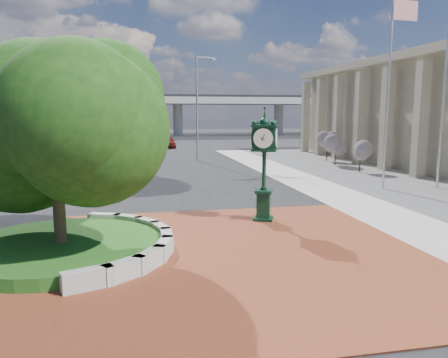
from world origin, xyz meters
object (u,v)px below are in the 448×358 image
flagpole_a (388,92)px  street_lamp_near (199,100)px  flagpole_b (445,83)px  street_lamp_far (131,108)px  post_clock (264,160)px  parked_car (168,142)px

flagpole_a → street_lamp_near: flagpole_a is taller
flagpole_b → street_lamp_near: 20.77m
flagpole_a → street_lamp_far: bearing=111.4°
flagpole_a → flagpole_b: size_ratio=0.92×
post_clock → street_lamp_far: size_ratio=0.53×
post_clock → flagpole_b: (11.91, 5.38, 3.45)m
street_lamp_far → flagpole_b: bearing=-64.6°
post_clock → parked_car: (-1.21, 37.91, -1.75)m
post_clock → flagpole_b: size_ratio=0.39×
parked_car → flagpole_b: (13.12, -32.53, 5.20)m
post_clock → street_lamp_near: street_lamp_near is taller
flagpole_b → parked_car: bearing=112.0°
flagpole_b → street_lamp_far: (-17.55, 36.94, -0.98)m
post_clock → parked_car: 37.97m
flagpole_b → post_clock: bearing=-155.7°
parked_car → flagpole_a: 34.03m
street_lamp_far → flagpole_a: bearing=-68.6°
street_lamp_near → street_lamp_far: (-6.27, 19.50, -0.48)m
parked_car → street_lamp_near: bearing=-86.3°
post_clock → flagpole_b: flagpole_b is taller
parked_car → street_lamp_near: street_lamp_near is taller
flagpole_a → post_clock: bearing=-146.7°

